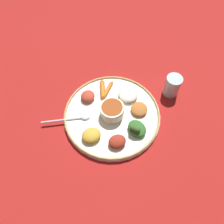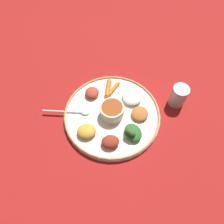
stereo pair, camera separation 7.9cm
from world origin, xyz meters
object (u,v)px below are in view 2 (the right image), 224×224
Objects in this scene: greens_pile at (133,133)px; carrot_outer at (108,87)px; spoon at (74,111)px; carrot_near_spoon at (115,88)px; drinking_glass at (178,97)px; center_bowl at (112,110)px.

carrot_outer is (-0.09, 0.19, -0.01)m from greens_pile.
spoon is 2.40× the size of carrot_near_spoon.
carrot_outer is at bearing 43.29° from spoon.
greens_pile is 0.99× the size of carrot_outer.
drinking_glass is at bearing -9.49° from carrot_near_spoon.
drinking_glass is (0.24, 0.07, -0.01)m from center_bowl.
greens_pile is at bearing -137.81° from drinking_glass.
carrot_outer is 0.27m from drinking_glass.
greens_pile is 1.22× the size of carrot_near_spoon.
drinking_glass is (0.24, -0.04, 0.01)m from carrot_near_spoon.
greens_pile is at bearing -70.43° from carrot_near_spoon.
center_bowl reaches higher than greens_pile.
center_bowl is at bearing -0.86° from spoon.
greens_pile reaches higher than carrot_outer.
carrot_near_spoon is at bearing 109.57° from greens_pile.
center_bowl reaches higher than spoon.
center_bowl is at bearing -80.18° from carrot_outer.
drinking_glass is at bearing 10.63° from spoon.
drinking_glass reaches higher than center_bowl.
center_bowl is 0.12m from carrot_outer.
drinking_glass reaches higher than spoon.
drinking_glass is at bearing 16.92° from center_bowl.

